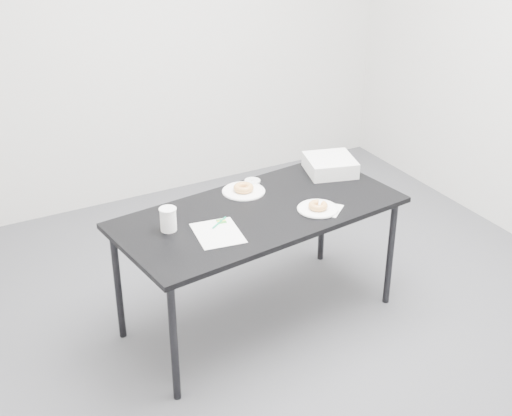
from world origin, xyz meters
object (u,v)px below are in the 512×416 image
pen (219,223)px  plate_near (318,209)px  table (259,219)px  plate_far (244,191)px  bakery_box (330,165)px  donut_far (244,188)px  scorecard (218,233)px  coffee_cup (168,219)px  donut_near (318,206)px

pen → plate_near: (0.53, -0.11, -0.00)m
table → pen: size_ratio=12.41×
table → plate_far: (0.03, 0.24, 0.06)m
bakery_box → donut_far: bearing=-164.8°
pen → bakery_box: bearing=-17.5°
scorecard → plate_near: plate_near is taller
plate_far → coffee_cup: 0.58m
scorecard → pen: pen is taller
table → plate_far: plate_far is taller
table → plate_far: 0.24m
plate_near → plate_far: bearing=122.8°
table → donut_far: (0.03, 0.24, 0.08)m
plate_far → bakery_box: 0.57m
donut_far → coffee_cup: size_ratio=0.91×
scorecard → plate_far: 0.49m
donut_near → donut_far: 0.46m
coffee_cup → donut_far: bearing=21.6°
plate_near → plate_far: 0.46m
scorecard → pen: size_ratio=2.15×
pen → donut_near: size_ratio=1.26×
pen → bakery_box: bakery_box is taller
scorecard → plate_near: (0.58, -0.02, 0.00)m
plate_near → plate_far: (-0.25, 0.38, -0.00)m
scorecard → plate_far: (0.33, 0.36, 0.00)m
plate_far → scorecard: bearing=-132.8°
donut_near → bakery_box: size_ratio=0.38×
scorecard → coffee_cup: size_ratio=2.27×
plate_near → donut_far: size_ratio=1.95×
pen → plate_far: 0.39m
donut_far → bakery_box: 0.57m
plate_near → plate_far: plate_near is taller
pen → coffee_cup: (-0.25, 0.06, 0.06)m
scorecard → pen: bearing=68.4°
plate_far → bakery_box: bearing=-0.7°
donut_near → scorecard: bearing=177.6°
donut_near → pen: bearing=168.2°
pen → donut_near: bearing=-46.5°
pen → plate_far: (0.28, 0.27, -0.00)m
scorecard → donut_near: size_ratio=2.71×
plate_far → donut_far: 0.02m
donut_far → bakery_box: bakery_box is taller
scorecard → donut_near: 0.58m
table → donut_far: bearing=76.1°
pen → donut_near: (0.53, -0.11, 0.02)m
scorecard → coffee_cup: 0.26m
pen → coffee_cup: coffee_cup is taller
donut_near → plate_far: bearing=122.8°
plate_near → bakery_box: bearing=49.1°
bakery_box → donut_near: bearing=-115.0°
coffee_cup → bakery_box: coffee_cup is taller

